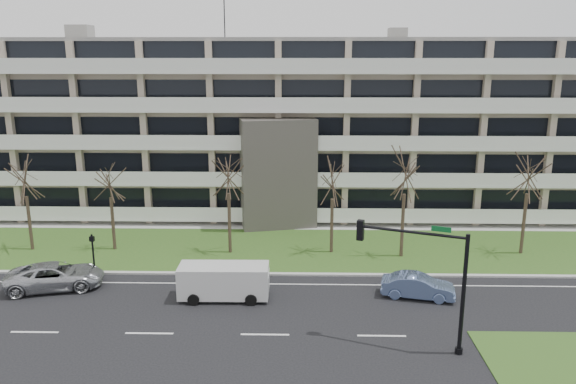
{
  "coord_description": "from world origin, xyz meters",
  "views": [
    {
      "loc": [
        1.76,
        -26.22,
        14.13
      ],
      "look_at": [
        0.97,
        10.0,
        5.09
      ],
      "focal_mm": 35.0,
      "sensor_mm": 36.0,
      "label": 1
    }
  ],
  "objects_px": {
    "silver_pickup": "(55,276)",
    "traffic_signal": "(426,270)",
    "white_van": "(225,279)",
    "blue_sedan": "(418,286)",
    "pedestrian_signal": "(93,250)"
  },
  "relations": [
    {
      "from": "white_van",
      "to": "blue_sedan",
      "type": "bearing_deg",
      "value": 1.15
    },
    {
      "from": "silver_pickup",
      "to": "white_van",
      "type": "bearing_deg",
      "value": -110.36
    },
    {
      "from": "blue_sedan",
      "to": "traffic_signal",
      "type": "bearing_deg",
      "value": -177.26
    },
    {
      "from": "blue_sedan",
      "to": "pedestrian_signal",
      "type": "distance_m",
      "value": 20.35
    },
    {
      "from": "blue_sedan",
      "to": "traffic_signal",
      "type": "distance_m",
      "value": 6.75
    },
    {
      "from": "white_van",
      "to": "pedestrian_signal",
      "type": "bearing_deg",
      "value": 161.51
    },
    {
      "from": "silver_pickup",
      "to": "traffic_signal",
      "type": "relative_size",
      "value": 0.91
    },
    {
      "from": "silver_pickup",
      "to": "traffic_signal",
      "type": "height_order",
      "value": "traffic_signal"
    },
    {
      "from": "white_van",
      "to": "pedestrian_signal",
      "type": "xyz_separation_m",
      "value": [
        -8.78,
        2.82,
        0.67
      ]
    },
    {
      "from": "white_van",
      "to": "traffic_signal",
      "type": "bearing_deg",
      "value": -28.14
    },
    {
      "from": "silver_pickup",
      "to": "white_van",
      "type": "distance_m",
      "value": 10.7
    },
    {
      "from": "silver_pickup",
      "to": "white_van",
      "type": "xyz_separation_m",
      "value": [
        10.62,
        -1.22,
        0.43
      ]
    },
    {
      "from": "silver_pickup",
      "to": "pedestrian_signal",
      "type": "relative_size",
      "value": 1.93
    },
    {
      "from": "pedestrian_signal",
      "to": "traffic_signal",
      "type": "bearing_deg",
      "value": -16.64
    },
    {
      "from": "blue_sedan",
      "to": "pedestrian_signal",
      "type": "xyz_separation_m",
      "value": [
        -20.16,
        2.45,
        1.18
      ]
    }
  ]
}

